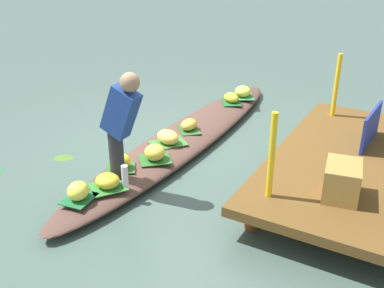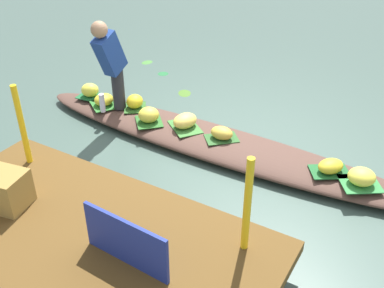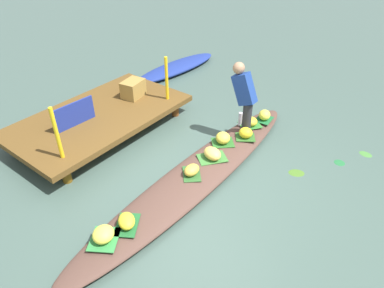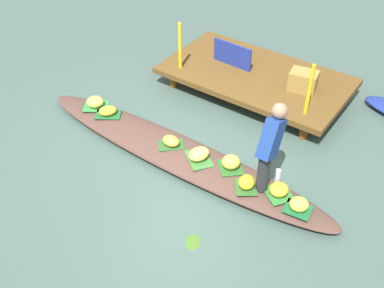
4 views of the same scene
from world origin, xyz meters
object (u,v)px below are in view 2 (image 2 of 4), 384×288
at_px(banana_bunch_3, 331,166).
at_px(banana_bunch_4, 135,101).
at_px(banana_bunch_5, 185,121).
at_px(vendor_person, 111,60).
at_px(banana_bunch_2, 362,177).
at_px(banana_bunch_7, 90,90).
at_px(produce_crate, 2,189).
at_px(banana_bunch_1, 149,115).
at_px(banana_bunch_6, 104,100).
at_px(market_banner, 126,242).
at_px(banana_bunch_0, 222,133).
at_px(vendor_boat, 213,142).
at_px(water_bottle, 102,103).

bearing_deg(banana_bunch_3, banana_bunch_4, -3.21).
bearing_deg(banana_bunch_5, vendor_person, 5.01).
bearing_deg(banana_bunch_2, banana_bunch_4, -3.84).
relative_size(banana_bunch_4, banana_bunch_7, 0.97).
relative_size(vendor_person, produce_crate, 2.78).
relative_size(banana_bunch_1, banana_bunch_7, 1.07).
xyz_separation_m(banana_bunch_5, banana_bunch_6, (1.24, 0.04, -0.01)).
xyz_separation_m(market_banner, produce_crate, (1.37, -0.01, -0.04)).
bearing_deg(banana_bunch_6, vendor_person, 167.61).
xyz_separation_m(banana_bunch_7, market_banner, (-2.43, 2.34, 0.29)).
height_order(banana_bunch_3, banana_bunch_7, banana_bunch_7).
relative_size(banana_bunch_0, banana_bunch_6, 1.03).
xyz_separation_m(banana_bunch_0, banana_bunch_1, (0.97, 0.09, 0.02)).
height_order(banana_bunch_0, banana_bunch_6, banana_bunch_6).
bearing_deg(banana_bunch_2, produce_crate, 39.33).
bearing_deg(banana_bunch_1, banana_bunch_4, -30.06).
relative_size(banana_bunch_0, banana_bunch_3, 0.94).
relative_size(vendor_boat, banana_bunch_2, 18.45).
xyz_separation_m(banana_bunch_6, water_bottle, (-0.10, 0.15, 0.04)).
bearing_deg(water_bottle, market_banner, 133.78).
relative_size(banana_bunch_5, banana_bunch_7, 1.32).
relative_size(banana_bunch_0, water_bottle, 1.08).
xyz_separation_m(banana_bunch_6, produce_crate, (-0.73, 2.22, 0.26)).
xyz_separation_m(banana_bunch_4, banana_bunch_5, (-0.84, 0.10, -0.00)).
bearing_deg(market_banner, banana_bunch_2, -117.35).
bearing_deg(vendor_person, banana_bunch_0, -177.38).
relative_size(banana_bunch_6, market_banner, 0.34).
height_order(banana_bunch_5, vendor_person, vendor_person).
xyz_separation_m(banana_bunch_2, banana_bunch_4, (2.97, -0.20, 0.00)).
height_order(banana_bunch_2, banana_bunch_6, banana_bunch_2).
xyz_separation_m(vendor_boat, vendor_person, (1.41, 0.08, 0.79)).
distance_m(banana_bunch_3, water_bottle, 2.94).
xyz_separation_m(banana_bunch_7, vendor_person, (-0.56, 0.16, 0.60)).
xyz_separation_m(banana_bunch_2, banana_bunch_6, (3.37, -0.06, -0.01)).
relative_size(vendor_boat, banana_bunch_4, 21.92).
bearing_deg(banana_bunch_0, banana_bunch_2, 177.30).
bearing_deg(produce_crate, banana_bunch_3, -136.26).
distance_m(vendor_boat, banana_bunch_2, 1.74).
xyz_separation_m(vendor_boat, banana_bunch_6, (1.64, 0.03, 0.17)).
xyz_separation_m(banana_bunch_3, banana_bunch_5, (1.80, -0.04, 0.02)).
height_order(banana_bunch_4, market_banner, market_banner).
height_order(banana_bunch_4, vendor_person, vendor_person).
xyz_separation_m(banana_bunch_4, water_bottle, (0.30, 0.29, 0.03)).
distance_m(banana_bunch_0, vendor_person, 1.64).
xyz_separation_m(banana_bunch_1, water_bottle, (0.67, 0.08, 0.03)).
relative_size(banana_bunch_4, market_banner, 0.30).
bearing_deg(produce_crate, banana_bunch_1, -91.36).
distance_m(banana_bunch_1, produce_crate, 2.16).
relative_size(vendor_boat, banana_bunch_7, 21.24).
height_order(banana_bunch_1, banana_bunch_5, banana_bunch_1).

